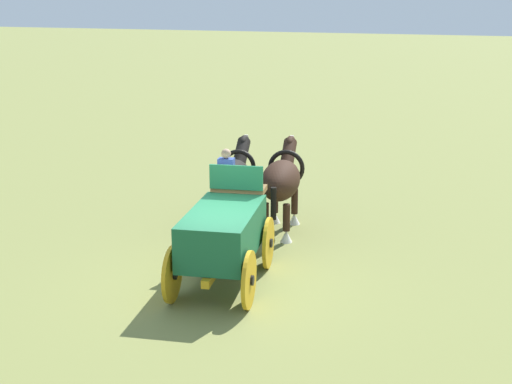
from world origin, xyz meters
TOP-DOWN VIEW (x-y plane):
  - ground_plane at (0.00, 0.00)m, footprint 220.00×220.00m
  - show_wagon at (0.16, 0.04)m, footprint 5.67×2.26m
  - draft_horse_near at (3.49, 1.38)m, footprint 3.16×1.33m
  - draft_horse_off at (3.74, 0.11)m, footprint 3.09×1.36m

SIDE VIEW (x-z plane):
  - ground_plane at x=0.00m, z-range 0.00..0.00m
  - show_wagon at x=0.16m, z-range -0.18..2.38m
  - draft_horse_near at x=3.49m, z-range 0.22..2.39m
  - draft_horse_off at x=3.74m, z-range 0.23..2.43m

